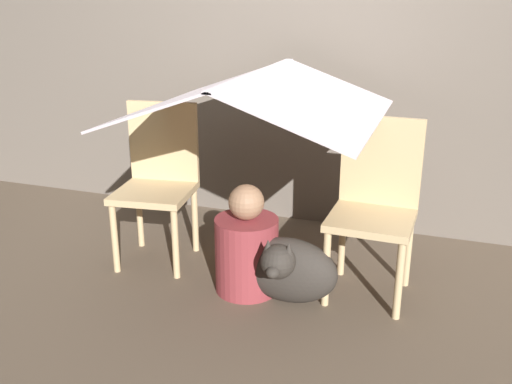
{
  "coord_description": "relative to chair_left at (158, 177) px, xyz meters",
  "views": [
    {
      "loc": [
        0.88,
        -2.49,
        1.44
      ],
      "look_at": [
        0.0,
        0.07,
        0.48
      ],
      "focal_mm": 40.0,
      "sensor_mm": 36.0,
      "label": 1
    }
  ],
  "objects": [
    {
      "name": "person_front",
      "position": [
        0.59,
        -0.22,
        -0.24
      ],
      "size": [
        0.32,
        0.32,
        0.56
      ],
      "color": "maroon",
      "rests_on": "ground_plane"
    },
    {
      "name": "sheet_canopy",
      "position": [
        0.59,
        -0.07,
        0.5
      ],
      "size": [
        1.17,
        1.16,
        0.21
      ],
      "color": "silver"
    },
    {
      "name": "dog",
      "position": [
        0.82,
        -0.28,
        -0.29
      ],
      "size": [
        0.48,
        0.4,
        0.4
      ],
      "color": "#332D28",
      "rests_on": "ground_plane"
    },
    {
      "name": "wall_back",
      "position": [
        0.59,
        0.81,
        0.78
      ],
      "size": [
        7.0,
        0.05,
        2.5
      ],
      "color": "#6B6056",
      "rests_on": "ground_plane"
    },
    {
      "name": "ground_plane",
      "position": [
        0.59,
        -0.14,
        -0.47
      ],
      "size": [
        8.8,
        8.8,
        0.0
      ],
      "primitive_type": "plane",
      "color": "brown"
    },
    {
      "name": "chair_right",
      "position": [
        1.18,
        0.0,
        0.0
      ],
      "size": [
        0.41,
        0.41,
        0.87
      ],
      "rotation": [
        0.0,
        0.0,
        -0.03
      ],
      "color": "#D1B27F",
      "rests_on": "ground_plane"
    },
    {
      "name": "chair_left",
      "position": [
        0.0,
        0.0,
        0.0
      ],
      "size": [
        0.44,
        0.44,
        0.87
      ],
      "rotation": [
        0.0,
        0.0,
        0.13
      ],
      "color": "#D1B27F",
      "rests_on": "ground_plane"
    }
  ]
}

